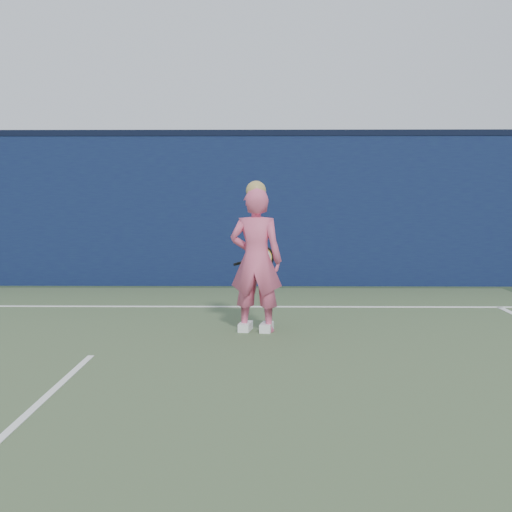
{
  "coord_description": "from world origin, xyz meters",
  "views": [
    {
      "loc": [
        1.63,
        -5.56,
        1.5
      ],
      "look_at": [
        1.53,
        2.27,
        0.85
      ],
      "focal_mm": 50.0,
      "sensor_mm": 36.0,
      "label": 1
    }
  ],
  "objects": [
    {
      "name": "court_lines",
      "position": [
        0.0,
        -0.33,
        0.01
      ],
      "size": [
        11.0,
        12.04,
        0.01
      ],
      "color": "white",
      "rests_on": "court_surface"
    },
    {
      "name": "wall_cap",
      "position": [
        0.0,
        6.5,
        2.55
      ],
      "size": [
        24.0,
        0.42,
        0.1
      ],
      "primitive_type": "cube",
      "color": "black",
      "rests_on": "backstop_wall"
    },
    {
      "name": "player",
      "position": [
        1.53,
        2.27,
        0.81
      ],
      "size": [
        0.64,
        0.47,
        1.67
      ],
      "rotation": [
        0.0,
        0.0,
        2.98
      ],
      "color": "#E0577E",
      "rests_on": "ground"
    },
    {
      "name": "racket",
      "position": [
        1.58,
        2.69,
        0.79
      ],
      "size": [
        0.48,
        0.19,
        0.27
      ],
      "rotation": [
        0.0,
        0.0,
        -0.42
      ],
      "color": "black",
      "rests_on": "ground"
    },
    {
      "name": "backstop_wall",
      "position": [
        0.0,
        6.5,
        1.25
      ],
      "size": [
        24.0,
        0.4,
        2.5
      ],
      "primitive_type": "cube",
      "color": "#0E153E",
      "rests_on": "ground"
    },
    {
      "name": "ground",
      "position": [
        0.0,
        0.0,
        0.0
      ],
      "size": [
        80.0,
        80.0,
        0.0
      ],
      "primitive_type": "plane",
      "color": "#2D452A",
      "rests_on": "ground"
    }
  ]
}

